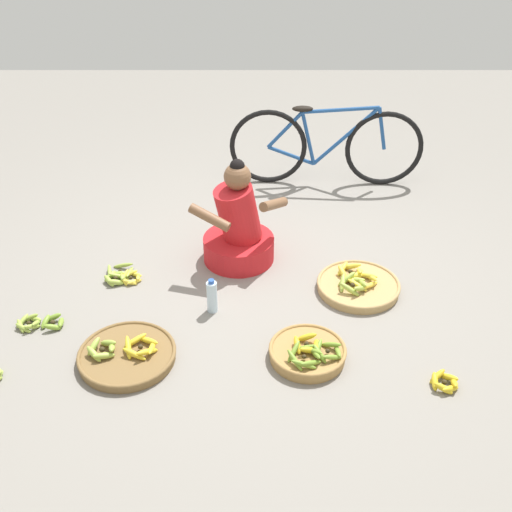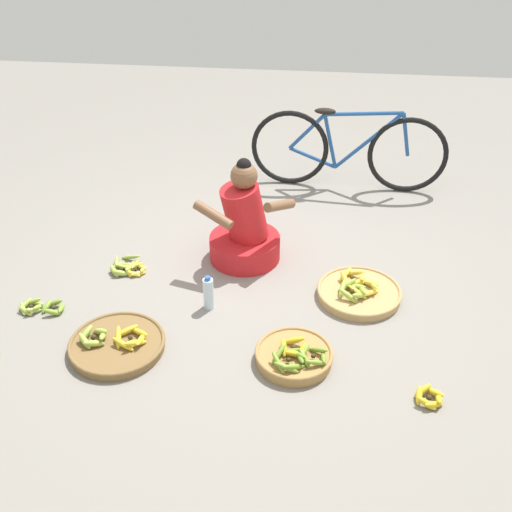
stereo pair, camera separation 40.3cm
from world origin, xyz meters
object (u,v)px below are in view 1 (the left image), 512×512
(vendor_woman_front, at_px, (236,229))
(loose_bananas_back_left, at_px, (37,323))
(banana_basket_front_left, at_px, (125,355))
(loose_bananas_front_center, at_px, (443,382))
(water_bottle, at_px, (210,297))
(banana_basket_back_right, at_px, (356,285))
(banana_basket_near_vendor, at_px, (306,352))
(bicycle_leaning, at_px, (323,146))
(loose_bananas_near_bicycle, at_px, (120,277))

(vendor_woman_front, relative_size, loose_bananas_back_left, 2.53)
(banana_basket_front_left, distance_m, loose_bananas_front_center, 1.85)
(loose_bananas_front_center, relative_size, loose_bananas_back_left, 0.58)
(banana_basket_front_left, distance_m, water_bottle, 0.68)
(loose_bananas_back_left, bearing_deg, vendor_woman_front, 31.79)
(banana_basket_front_left, height_order, banana_basket_back_right, banana_basket_back_right)
(banana_basket_near_vendor, bearing_deg, banana_basket_back_right, 60.44)
(bicycle_leaning, xyz_separation_m, loose_bananas_front_center, (0.45, -2.57, -0.33))
(banana_basket_near_vendor, height_order, banana_basket_front_left, banana_basket_near_vendor)
(vendor_woman_front, height_order, loose_bananas_front_center, vendor_woman_front)
(banana_basket_back_right, relative_size, water_bottle, 2.32)
(loose_bananas_back_left, bearing_deg, banana_basket_front_left, -26.86)
(banana_basket_near_vendor, height_order, banana_basket_back_right, banana_basket_near_vendor)
(loose_bananas_front_center, distance_m, loose_bananas_back_left, 2.51)
(banana_basket_front_left, bearing_deg, loose_bananas_front_center, -6.97)
(banana_basket_near_vendor, height_order, water_bottle, water_bottle)
(banana_basket_front_left, distance_m, loose_bananas_back_left, 0.69)
(loose_bananas_near_bicycle, bearing_deg, vendor_woman_front, 17.77)
(banana_basket_near_vendor, distance_m, water_bottle, 0.76)
(loose_bananas_front_center, bearing_deg, water_bottle, 152.85)
(loose_bananas_front_center, bearing_deg, banana_basket_back_right, 111.54)
(banana_basket_near_vendor, xyz_separation_m, loose_bananas_front_center, (0.76, -0.23, -0.02))
(banana_basket_front_left, relative_size, loose_bananas_near_bicycle, 2.06)
(banana_basket_near_vendor, xyz_separation_m, loose_bananas_back_left, (-1.69, 0.30, -0.02))
(loose_bananas_front_center, distance_m, water_bottle, 1.52)
(vendor_woman_front, relative_size, loose_bananas_front_center, 4.33)
(loose_bananas_back_left, distance_m, loose_bananas_near_bicycle, 0.67)
(loose_bananas_back_left, bearing_deg, banana_basket_back_right, 10.63)
(banana_basket_near_vendor, bearing_deg, loose_bananas_front_center, -17.09)
(banana_basket_front_left, xyz_separation_m, loose_bananas_front_center, (1.84, -0.22, -0.01))
(banana_basket_front_left, xyz_separation_m, banana_basket_back_right, (1.47, 0.70, 0.00))
(loose_bananas_near_bicycle, bearing_deg, bicycle_leaning, 44.20)
(vendor_woman_front, height_order, banana_basket_back_right, vendor_woman_front)
(loose_bananas_back_left, xyz_separation_m, loose_bananas_near_bicycle, (0.43, 0.51, -0.00))
(bicycle_leaning, distance_m, loose_bananas_near_bicycle, 2.21)
(bicycle_leaning, height_order, banana_basket_back_right, bicycle_leaning)
(banana_basket_near_vendor, relative_size, water_bottle, 1.89)
(banana_basket_near_vendor, bearing_deg, water_bottle, 142.26)
(water_bottle, bearing_deg, banana_basket_near_vendor, -37.74)
(banana_basket_front_left, height_order, loose_bananas_front_center, banana_basket_front_left)
(loose_bananas_front_center, bearing_deg, bicycle_leaning, 100.02)
(banana_basket_near_vendor, bearing_deg, banana_basket_front_left, -179.54)
(bicycle_leaning, distance_m, water_bottle, 2.09)
(bicycle_leaning, height_order, loose_bananas_front_center, bicycle_leaning)
(banana_basket_back_right, relative_size, loose_bananas_front_center, 3.10)
(loose_bananas_back_left, bearing_deg, water_bottle, 8.28)
(vendor_woman_front, xyz_separation_m, banana_basket_front_left, (-0.64, -1.09, -0.22))
(bicycle_leaning, distance_m, banana_basket_front_left, 2.74)
(vendor_woman_front, height_order, loose_bananas_back_left, vendor_woman_front)
(vendor_woman_front, relative_size, banana_basket_front_left, 1.37)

